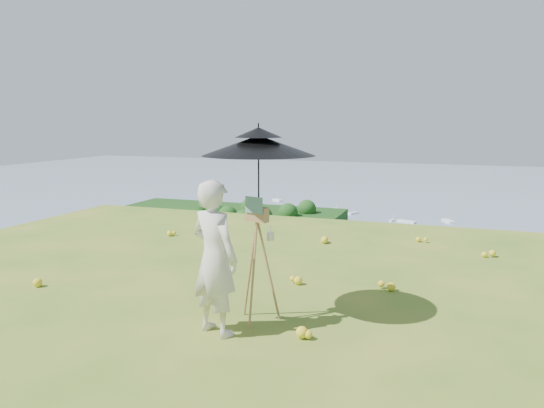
% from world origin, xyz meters
% --- Properties ---
extents(ground, '(14.00, 14.00, 0.00)m').
position_xyz_m(ground, '(0.00, 0.00, 0.00)').
color(ground, '#437421').
rests_on(ground, ground).
extents(shoreline_tier, '(170.00, 28.00, 8.00)m').
position_xyz_m(shoreline_tier, '(0.00, 75.00, -36.00)').
color(shoreline_tier, '#6D6757').
rests_on(shoreline_tier, bay_water).
extents(bay_water, '(700.00, 700.00, 0.00)m').
position_xyz_m(bay_water, '(0.00, 240.00, -34.00)').
color(bay_water, slate).
rests_on(bay_water, ground).
extents(peninsula, '(90.00, 60.00, 12.00)m').
position_xyz_m(peninsula, '(-75.00, 155.00, -29.00)').
color(peninsula, '#13370F').
rests_on(peninsula, bay_water).
extents(slope_trees, '(110.00, 50.00, 6.00)m').
position_xyz_m(slope_trees, '(0.00, 35.00, -15.00)').
color(slope_trees, '#1A4414').
rests_on(slope_trees, forest_slope).
extents(harbor_town, '(110.00, 22.00, 5.00)m').
position_xyz_m(harbor_town, '(0.00, 75.00, -29.50)').
color(harbor_town, silver).
rests_on(harbor_town, shoreline_tier).
extents(moored_boats, '(140.00, 140.00, 0.70)m').
position_xyz_m(moored_boats, '(-12.50, 161.00, -33.65)').
color(moored_boats, white).
rests_on(moored_boats, bay_water).
extents(wildflowers, '(10.00, 10.50, 0.12)m').
position_xyz_m(wildflowers, '(0.00, 0.25, 0.06)').
color(wildflowers, yellow).
rests_on(wildflowers, ground).
extents(painter, '(0.77, 0.64, 1.81)m').
position_xyz_m(painter, '(0.29, -0.54, 0.90)').
color(painter, silver).
rests_on(painter, ground).
extents(field_easel, '(0.75, 0.75, 1.56)m').
position_xyz_m(field_easel, '(0.61, -0.02, 0.78)').
color(field_easel, olive).
rests_on(field_easel, ground).
extents(sun_umbrella, '(1.71, 1.71, 1.15)m').
position_xyz_m(sun_umbrella, '(0.63, 0.00, 1.86)').
color(sun_umbrella, black).
rests_on(sun_umbrella, field_easel).
extents(painter_cap, '(0.23, 0.25, 0.10)m').
position_xyz_m(painter_cap, '(0.29, -0.54, 1.76)').
color(painter_cap, '#C36B77').
rests_on(painter_cap, painter).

